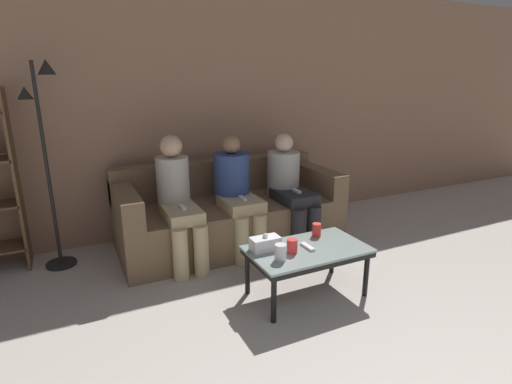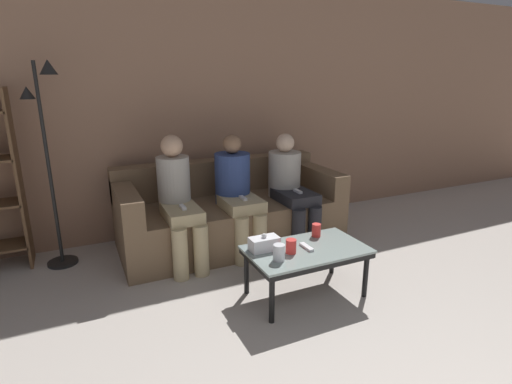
{
  "view_description": "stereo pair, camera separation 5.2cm",
  "coord_description": "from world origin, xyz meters",
  "views": [
    {
      "loc": [
        -1.42,
        0.12,
        1.65
      ],
      "look_at": [
        0.0,
        3.04,
        0.7
      ],
      "focal_mm": 28.0,
      "sensor_mm": 36.0,
      "label": 1
    },
    {
      "loc": [
        -1.37,
        0.1,
        1.65
      ],
      "look_at": [
        0.0,
        3.04,
        0.7
      ],
      "focal_mm": 28.0,
      "sensor_mm": 36.0,
      "label": 2
    }
  ],
  "objects": [
    {
      "name": "couch",
      "position": [
        0.0,
        3.68,
        0.3
      ],
      "size": [
        2.18,
        0.94,
        0.8
      ],
      "color": "brown",
      "rests_on": "ground_plane"
    },
    {
      "name": "seated_person_mid_left",
      "position": [
        0.0,
        3.47,
        0.61
      ],
      "size": [
        0.34,
        0.66,
        1.12
      ],
      "color": "tan",
      "rests_on": "ground_plane"
    },
    {
      "name": "cup_near_left",
      "position": [
        -0.14,
        2.36,
        0.45
      ],
      "size": [
        0.08,
        0.08,
        0.12
      ],
      "color": "silver",
      "rests_on": "coffee_table"
    },
    {
      "name": "cup_far_center",
      "position": [
        -0.0,
        2.43,
        0.45
      ],
      "size": [
        0.08,
        0.08,
        0.11
      ],
      "color": "red",
      "rests_on": "coffee_table"
    },
    {
      "name": "wall_back",
      "position": [
        0.0,
        4.23,
        1.3
      ],
      "size": [
        12.0,
        0.06,
        2.6
      ],
      "color": "#9E755B",
      "rests_on": "ground_plane"
    },
    {
      "name": "tissue_box",
      "position": [
        -0.15,
        2.56,
        0.45
      ],
      "size": [
        0.22,
        0.12,
        0.13
      ],
      "color": "white",
      "rests_on": "coffee_table"
    },
    {
      "name": "seated_person_left_end",
      "position": [
        -0.57,
        3.45,
        0.61
      ],
      "size": [
        0.31,
        0.68,
        1.15
      ],
      "color": "tan",
      "rests_on": "ground_plane"
    },
    {
      "name": "standing_lamp",
      "position": [
        -1.55,
        3.86,
        1.09
      ],
      "size": [
        0.31,
        0.26,
        1.78
      ],
      "color": "black",
      "rests_on": "ground_plane"
    },
    {
      "name": "seated_person_mid_right",
      "position": [
        0.57,
        3.46,
        0.59
      ],
      "size": [
        0.33,
        0.68,
        1.09
      ],
      "color": "#28282D",
      "rests_on": "ground_plane"
    },
    {
      "name": "coffee_table",
      "position": [
        0.15,
        2.45,
        0.35
      ],
      "size": [
        0.91,
        0.53,
        0.39
      ],
      "color": "#8C9E99",
      "rests_on": "ground_plane"
    },
    {
      "name": "game_remote",
      "position": [
        0.15,
        2.45,
        0.4
      ],
      "size": [
        0.04,
        0.15,
        0.02
      ],
      "color": "white",
      "rests_on": "coffee_table"
    },
    {
      "name": "cup_near_right",
      "position": [
        0.34,
        2.62,
        0.45
      ],
      "size": [
        0.07,
        0.07,
        0.11
      ],
      "color": "red",
      "rests_on": "coffee_table"
    }
  ]
}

